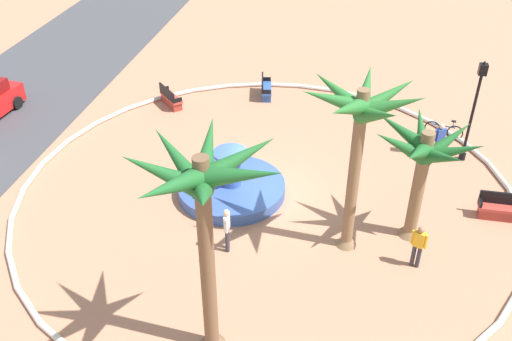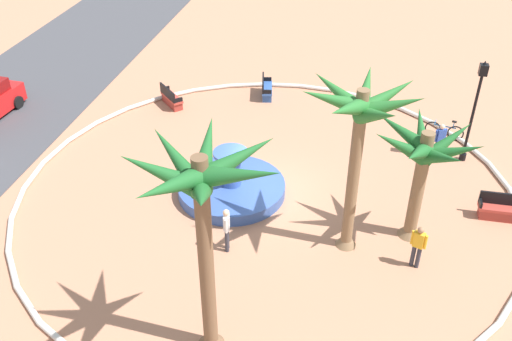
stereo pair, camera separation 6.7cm
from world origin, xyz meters
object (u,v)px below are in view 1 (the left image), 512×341
Objects in this scene: palm_tree_by_curb at (202,199)px; person_cyclist_helmet at (439,140)px; palm_tree_mid_plaza at (361,122)px; bench_east at (171,99)px; fountain at (232,187)px; bench_west at (500,210)px; bench_north at (266,90)px; palm_tree_near_fountain at (424,157)px; person_pedestrian_stroll at (227,228)px; lamppost at (475,104)px; bicycle_red_frame at (444,130)px; person_cyclist_photo at (418,244)px.

palm_tree_by_curb reaches higher than person_cyclist_helmet.
palm_tree_by_curb is 13.86m from person_cyclist_helmet.
palm_tree_mid_plaza is (5.01, -3.48, -0.29)m from palm_tree_by_curb.
palm_tree_mid_plaza is 13.55m from bench_east.
fountain is 6.84m from palm_tree_mid_plaza.
bench_north is (8.17, 10.22, 0.00)m from bench_west.
fountain reaches higher than bench_west.
palm_tree_mid_plaza is at bearing 114.07° from palm_tree_near_fountain.
fountain is 0.63× the size of palm_tree_by_curb.
person_pedestrian_stroll is at bearing 111.23° from bench_west.
lamppost is at bearing -34.71° from palm_tree_mid_plaza.
bicycle_red_frame is (13.21, -7.30, -4.77)m from palm_tree_by_curb.
lamppost is 2.75× the size of person_cyclist_photo.
palm_tree_mid_plaza is 4.60m from person_cyclist_photo.
bench_east is (13.82, 5.77, -4.80)m from palm_tree_by_curb.
bench_west is (-6.21, -14.66, 0.00)m from bench_east.
bench_west is at bearing -64.33° from palm_tree_mid_plaza.
palm_tree_near_fountain is at bearing -144.68° from bench_north.
bench_north is at bearing -66.21° from bench_east.
bench_north is at bearing 4.04° from person_pedestrian_stroll.
bench_west is (7.61, -8.89, -4.80)m from palm_tree_by_curb.
bicycle_red_frame is 0.99× the size of person_pedestrian_stroll.
bicycle_red_frame is at bearing -12.52° from person_cyclist_helmet.
fountain is 2.60× the size of bench_west.
bench_east is at bearing 22.67° from palm_tree_by_curb.
palm_tree_mid_plaza reaches higher than bench_west.
palm_tree_near_fountain is 2.70× the size of person_cyclist_photo.
person_pedestrian_stroll reaches higher than bench_west.
palm_tree_near_fountain is 6.04m from lamppost.
person_pedestrian_stroll reaches higher than bicycle_red_frame.
palm_tree_mid_plaza is at bearing 155.05° from bicycle_red_frame.
palm_tree_near_fountain is 8.41m from palm_tree_by_curb.
person_cyclist_photo reaches higher than bench_west.
bench_north is at bearing 24.07° from palm_tree_mid_plaza.
palm_tree_near_fountain is 0.72× the size of palm_tree_mid_plaza.
bench_north reaches higher than bicycle_red_frame.
bench_west is at bearing -128.65° from bench_north.
bench_east is 0.33× the size of lamppost.
person_cyclist_helmet is (11.28, -6.87, -4.19)m from palm_tree_by_curb.
fountain is at bearing 64.68° from palm_tree_mid_plaza.
person_pedestrian_stroll is (-2.00, 6.12, -2.32)m from palm_tree_near_fountain.
palm_tree_by_curb is at bearing 151.09° from bicycle_red_frame.
palm_tree_by_curb is at bearing 127.41° from person_cyclist_photo.
palm_tree_near_fountain is 0.67× the size of palm_tree_by_curb.
palm_tree_mid_plaza reaches higher than person_cyclist_photo.
lamppost reaches higher than bench_east.
fountain is 10.34m from bicycle_red_frame.
person_cyclist_helmet is (-1.93, 0.43, 0.58)m from bicycle_red_frame.
bench_west is 5.82m from bicycle_red_frame.
palm_tree_near_fountain is 12.37m from bench_north.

